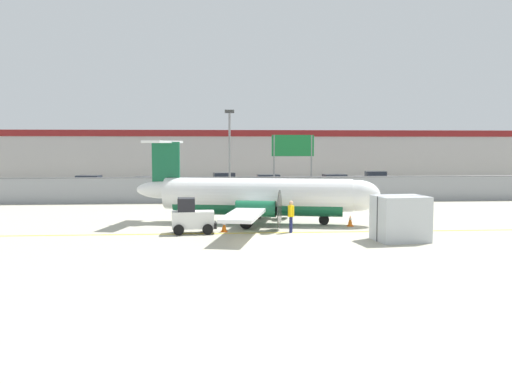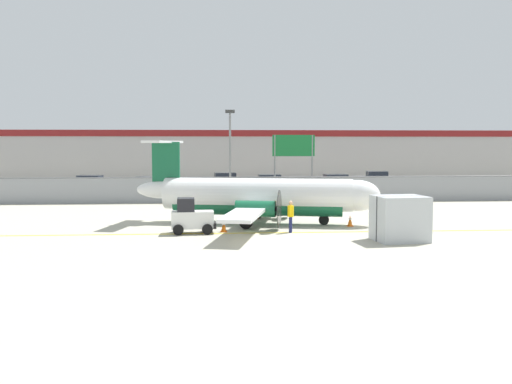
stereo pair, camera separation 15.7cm
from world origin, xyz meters
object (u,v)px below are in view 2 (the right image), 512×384
(parked_car_2, at_px, (224,180))
(cargo_container, at_px, (400,218))
(highway_sign, at_px, (294,151))
(traffic_cone_far_left, at_px, (224,226))
(parked_car_3, at_px, (268,182))
(traffic_cone_near_left, at_px, (350,221))
(parked_car_1, at_px, (150,185))
(ground_crew_worker, at_px, (291,215))
(baggage_tug, at_px, (192,217))
(parked_car_0, at_px, (91,183))
(traffic_cone_near_right, at_px, (202,222))
(parked_car_4, at_px, (337,182))
(apron_light_pole, at_px, (230,150))
(commuter_airplane, at_px, (262,197))
(parked_car_5, at_px, (376,178))

(parked_car_2, bearing_deg, cargo_container, 97.05)
(parked_car_2, relative_size, highway_sign, 0.79)
(highway_sign, bearing_deg, traffic_cone_far_left, -109.55)
(parked_car_2, xyz_separation_m, parked_car_3, (4.35, -3.82, 0.00))
(traffic_cone_near_left, height_order, parked_car_3, parked_car_3)
(parked_car_1, bearing_deg, cargo_container, -54.73)
(traffic_cone_near_left, bearing_deg, ground_crew_worker, -151.16)
(baggage_tug, distance_m, highway_sign, 19.83)
(traffic_cone_near_left, relative_size, parked_car_0, 0.15)
(parked_car_3, bearing_deg, parked_car_2, -42.10)
(traffic_cone_near_right, distance_m, parked_car_2, 28.43)
(parked_car_4, bearing_deg, parked_car_2, 155.96)
(cargo_container, relative_size, parked_car_0, 0.60)
(apron_light_pole, bearing_deg, parked_car_3, 73.05)
(traffic_cone_near_right, relative_size, highway_sign, 0.12)
(baggage_tug, relative_size, ground_crew_worker, 1.40)
(baggage_tug, relative_size, parked_car_3, 0.56)
(traffic_cone_far_left, distance_m, parked_car_4, 28.71)
(commuter_airplane, distance_m, traffic_cone_far_left, 4.03)
(traffic_cone_near_left, xyz_separation_m, parked_car_0, (-19.76, 24.54, 0.58))
(parked_car_2, distance_m, parked_car_3, 5.80)
(traffic_cone_far_left, bearing_deg, ground_crew_worker, -7.67)
(parked_car_4, height_order, highway_sign, highway_sign)
(parked_car_1, bearing_deg, traffic_cone_near_left, -51.63)
(baggage_tug, height_order, parked_car_0, baggage_tug)
(ground_crew_worker, bearing_deg, commuter_airplane, -57.45)
(commuter_airplane, relative_size, apron_light_pole, 2.19)
(highway_sign, bearing_deg, parked_car_0, 155.37)
(cargo_container, height_order, parked_car_3, cargo_container)
(traffic_cone_near_right, bearing_deg, parked_car_4, 61.91)
(ground_crew_worker, distance_m, highway_sign, 18.49)
(parked_car_1, relative_size, parked_car_5, 1.01)
(parked_car_1, bearing_deg, parked_car_5, 26.01)
(parked_car_0, relative_size, parked_car_2, 1.01)
(cargo_container, xyz_separation_m, traffic_cone_far_left, (-8.51, 3.49, -0.79))
(traffic_cone_near_right, distance_m, traffic_cone_far_left, 2.08)
(cargo_container, bearing_deg, parked_car_0, 118.47)
(ground_crew_worker, distance_m, apron_light_pole, 13.67)
(traffic_cone_far_left, height_order, parked_car_2, parked_car_2)
(baggage_tug, height_order, parked_car_4, baggage_tug)
(parked_car_1, xyz_separation_m, parked_car_4, (18.36, 2.72, 0.00))
(parked_car_1, height_order, highway_sign, highway_sign)
(traffic_cone_far_left, relative_size, parked_car_5, 0.15)
(cargo_container, xyz_separation_m, parked_car_1, (-15.04, 26.93, -0.21))
(commuter_airplane, distance_m, highway_sign, 15.22)
(commuter_airplane, height_order, parked_car_2, commuter_airplane)
(baggage_tug, relative_size, traffic_cone_near_left, 3.71)
(parked_car_4, bearing_deg, traffic_cone_far_left, -119.25)
(parked_car_5, relative_size, highway_sign, 0.78)
(parked_car_0, xyz_separation_m, parked_car_1, (5.95, -2.67, 0.00))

